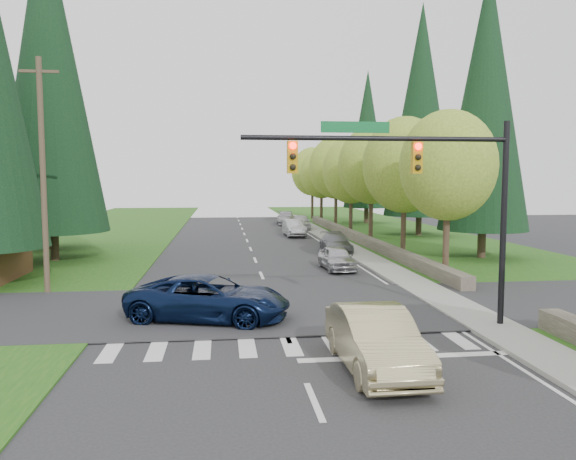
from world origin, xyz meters
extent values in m
plane|color=#28282B|center=(0.00, 0.00, 0.00)|extent=(120.00, 120.00, 0.00)
cube|color=#1C5316|center=(13.00, 20.00, 0.03)|extent=(14.00, 110.00, 0.06)
cube|color=#1C5316|center=(-13.00, 20.00, 0.03)|extent=(14.00, 110.00, 0.06)
cube|color=#28282B|center=(0.00, 8.00, 0.00)|extent=(120.00, 8.00, 0.10)
cube|color=gray|center=(6.90, 22.00, 0.07)|extent=(1.80, 80.00, 0.13)
cube|color=gray|center=(6.05, 22.00, 0.07)|extent=(0.20, 80.00, 0.13)
cube|color=#4C4438|center=(8.60, 30.00, 0.35)|extent=(0.70, 40.00, 0.70)
cylinder|color=black|center=(7.20, 4.50, 3.40)|extent=(0.20, 0.20, 6.80)
cylinder|color=black|center=(2.90, 4.50, 6.20)|extent=(8.60, 0.16, 0.16)
cube|color=#0C662D|center=(2.20, 4.55, 6.55)|extent=(2.20, 0.04, 0.35)
cube|color=#BF8C0C|center=(4.20, 4.50, 5.60)|extent=(0.32, 0.24, 1.00)
sphere|color=#FF0C05|center=(4.20, 4.36, 5.95)|extent=(0.22, 0.22, 0.22)
cube|color=#BF8C0C|center=(0.20, 4.50, 5.60)|extent=(0.32, 0.24, 1.00)
sphere|color=#FF0C05|center=(0.20, 4.36, 5.95)|extent=(0.22, 0.22, 0.22)
cylinder|color=#473828|center=(-9.50, 12.00, 5.00)|extent=(0.24, 0.24, 10.00)
cube|color=#473828|center=(-9.50, 12.00, 9.40)|extent=(1.60, 0.10, 0.12)
cylinder|color=#38281C|center=(9.20, 14.00, 2.38)|extent=(0.32, 0.32, 4.76)
ellipsoid|color=olive|center=(9.20, 14.00, 5.61)|extent=(4.80, 4.80, 5.52)
cylinder|color=#38281C|center=(9.30, 21.00, 2.46)|extent=(0.32, 0.32, 4.93)
ellipsoid|color=olive|center=(9.30, 21.00, 5.81)|extent=(5.20, 5.20, 5.98)
cylinder|color=#38281C|center=(9.10, 28.00, 2.52)|extent=(0.32, 0.32, 5.04)
ellipsoid|color=olive|center=(9.10, 28.00, 5.94)|extent=(5.00, 5.00, 5.75)
cylinder|color=#38281C|center=(9.20, 35.00, 2.41)|extent=(0.32, 0.32, 4.82)
ellipsoid|color=olive|center=(9.20, 35.00, 5.68)|extent=(5.00, 5.00, 5.75)
cylinder|color=#38281C|center=(9.30, 42.00, 2.58)|extent=(0.32, 0.32, 5.15)
ellipsoid|color=olive|center=(9.30, 42.00, 6.07)|extent=(5.40, 5.40, 6.21)
cylinder|color=#38281C|center=(9.10, 49.00, 2.35)|extent=(0.32, 0.32, 4.70)
ellipsoid|color=olive|center=(9.10, 49.00, 5.54)|extent=(4.80, 4.80, 5.52)
cylinder|color=#38281C|center=(9.20, 56.00, 2.49)|extent=(0.32, 0.32, 4.98)
ellipsoid|color=olive|center=(9.20, 56.00, 5.87)|extent=(5.20, 5.20, 5.98)
cylinder|color=#38281C|center=(-12.00, 22.00, 1.00)|extent=(0.50, 0.50, 2.00)
cone|color=black|center=(-12.00, 22.00, 11.30)|extent=(6.46, 6.46, 19.00)
cylinder|color=#38281C|center=(-14.00, 28.00, 1.00)|extent=(0.50, 0.50, 2.00)
cone|color=black|center=(-14.00, 28.00, 10.30)|extent=(5.78, 5.78, 17.00)
cylinder|color=#38281C|center=(14.00, 20.00, 1.00)|extent=(0.50, 0.50, 2.00)
cone|color=black|center=(14.00, 20.00, 9.80)|extent=(5.44, 5.44, 16.00)
cylinder|color=#38281C|center=(15.00, 34.00, 1.00)|extent=(0.50, 0.50, 2.00)
cone|color=black|center=(15.00, 34.00, 10.80)|extent=(6.12, 6.12, 18.00)
cylinder|color=#38281C|center=(14.00, 48.00, 1.00)|extent=(0.50, 0.50, 2.00)
cone|color=black|center=(14.00, 48.00, 9.30)|extent=(5.10, 5.10, 15.00)
imported|color=#CEBF89|center=(1.91, 0.89, 0.80)|extent=(1.78, 4.90, 1.60)
imported|color=#0B1738|center=(-2.47, 6.57, 0.79)|extent=(6.16, 4.11, 1.57)
imported|color=#B2B1B6|center=(4.20, 16.82, 0.65)|extent=(1.69, 3.86, 1.29)
imported|color=slate|center=(5.60, 23.91, 0.64)|extent=(1.95, 4.48, 1.28)
imported|color=silver|center=(4.20, 34.94, 0.72)|extent=(1.65, 4.40, 1.44)
imported|color=silver|center=(5.60, 40.66, 0.77)|extent=(2.16, 4.62, 1.53)
imported|color=#A8A7AC|center=(4.96, 47.60, 0.69)|extent=(2.13, 4.82, 1.38)
camera|label=1|loc=(-1.99, -12.89, 4.92)|focal=35.00mm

